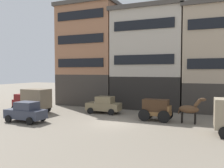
# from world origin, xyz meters

# --- Properties ---
(ground_plane) EXTENTS (120.00, 120.00, 0.00)m
(ground_plane) POSITION_xyz_m (0.00, 0.00, 0.00)
(ground_plane) COLOR slate
(building_far_left) EXTENTS (8.37, 7.38, 13.71)m
(building_far_left) POSITION_xyz_m (-7.60, 10.94, 6.89)
(building_far_left) COLOR #38332D
(building_far_left) RESTS_ON ground_plane
(building_center_left) EXTENTS (8.89, 7.38, 12.33)m
(building_center_left) POSITION_xyz_m (0.68, 10.94, 6.20)
(building_center_left) COLOR black
(building_center_left) RESTS_ON ground_plane
(building_center_right) EXTENTS (7.02, 7.38, 11.99)m
(building_center_right) POSITION_xyz_m (8.28, 10.94, 6.04)
(building_center_right) COLOR #38332D
(building_center_right) RESTS_ON ground_plane
(cargo_wagon) EXTENTS (2.94, 1.58, 1.98)m
(cargo_wagon) POSITION_xyz_m (3.35, 2.56, 1.15)
(cargo_wagon) COLOR brown
(cargo_wagon) RESTS_ON ground_plane
(draft_horse) EXTENTS (2.35, 0.65, 2.30)m
(draft_horse) POSITION_xyz_m (6.30, 2.55, 1.27)
(draft_horse) COLOR #513823
(draft_horse) RESTS_ON ground_plane
(delivery_truck_far) EXTENTS (4.42, 2.28, 2.62)m
(delivery_truck_far) POSITION_xyz_m (-10.29, 1.66, 1.42)
(delivery_truck_far) COLOR maroon
(delivery_truck_far) RESTS_ON ground_plane
(sedan_dark) EXTENTS (3.74, 1.95, 1.83)m
(sedan_dark) POSITION_xyz_m (-2.73, 4.24, 0.91)
(sedan_dark) COLOR #7A6B4C
(sedan_dark) RESTS_ON ground_plane
(sedan_light) EXTENTS (3.70, 1.86, 1.83)m
(sedan_light) POSITION_xyz_m (-7.33, -2.52, 0.91)
(sedan_light) COLOR #333847
(sedan_light) RESTS_ON ground_plane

